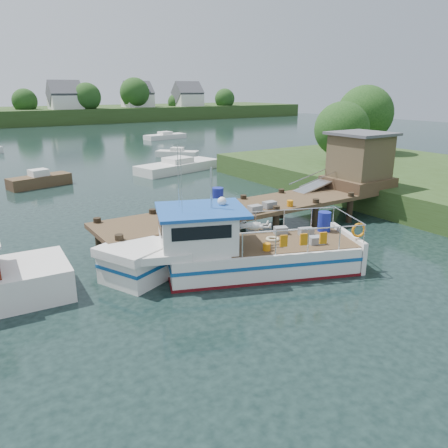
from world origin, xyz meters
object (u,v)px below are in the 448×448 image
moored_rowboat (40,180)px  moored_far (165,136)px  lobster_boat (230,250)px  moored_b (177,153)px  moored_c (178,166)px  dock (327,177)px

moored_rowboat → moored_far: size_ratio=0.73×
lobster_boat → moored_rowboat: size_ratio=2.19×
lobster_boat → moored_b: (12.04, 27.78, -0.53)m
moored_b → moored_c: bearing=-106.3°
dock → moored_far: (9.90, 40.41, -1.87)m
moored_far → moored_c: bearing=-137.0°
moored_far → moored_c: size_ratio=0.78×
lobster_boat → moored_far: (18.35, 43.74, -0.50)m
moored_rowboat → moored_far: (21.26, 23.52, -0.09)m
lobster_boat → moored_b: lobster_boat is taller
lobster_boat → dock: bearing=42.4°
dock → moored_c: dock is taller
moored_b → moored_rowboat: bearing=-142.7°
dock → moored_rowboat: size_ratio=3.68×
lobster_boat → moored_c: bearing=88.8°
moored_far → moored_c: (-10.10, -23.48, 0.06)m
moored_b → moored_c: (-3.79, -7.51, 0.09)m
moored_far → moored_b: 17.16m
lobster_boat → moored_c: size_ratio=1.24×
moored_c → moored_b: bearing=58.9°
lobster_boat → moored_c: (8.24, 20.26, -0.44)m
moored_rowboat → moored_b: (14.95, 7.56, -0.11)m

